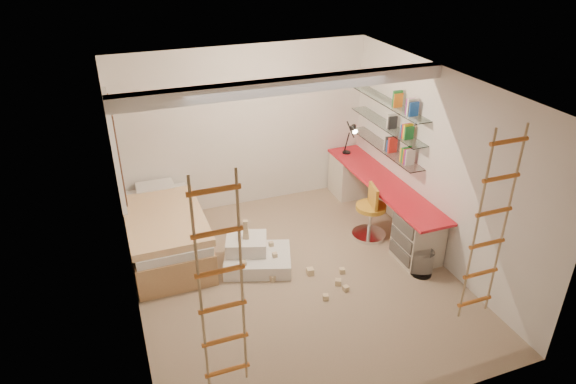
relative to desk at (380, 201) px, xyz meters
name	(u,v)px	position (x,y,z in m)	size (l,w,h in m)	color
floor	(296,279)	(-1.72, -0.86, -0.40)	(4.50, 4.50, 0.00)	#93765E
ceiling_beam	(288,86)	(-1.72, -0.56, 2.12)	(4.00, 0.18, 0.16)	white
window_frame	(114,149)	(-3.69, 0.64, 1.15)	(0.06, 1.15, 1.35)	white
window_blind	(117,149)	(-3.65, 0.64, 1.15)	(0.02, 1.00, 1.20)	#4C2D1E
rope_ladder_left	(221,289)	(-3.07, -2.61, 1.11)	(0.41, 0.04, 2.13)	orange
rope_ladder_right	(490,228)	(-0.37, -2.61, 1.11)	(0.41, 0.04, 2.13)	orange
waste_bin	(422,263)	(-0.11, -1.34, -0.23)	(0.28, 0.28, 0.35)	white
desk	(380,201)	(0.00, 0.00, 0.00)	(0.56, 2.80, 0.75)	red
shelves	(387,126)	(0.15, 0.27, 1.10)	(0.25, 1.80, 0.71)	white
bed	(166,232)	(-3.20, 0.36, -0.07)	(1.02, 2.00, 0.69)	#AD7F51
task_lamp	(352,134)	(-0.05, 0.96, 0.73)	(0.14, 0.36, 0.57)	black
swivel_chair	(370,218)	(-0.32, -0.27, -0.09)	(0.59, 0.59, 0.85)	gold
play_platform	(254,255)	(-2.13, -0.37, -0.25)	(1.06, 0.94, 0.39)	silver
toy_blocks	(288,260)	(-1.78, -0.71, -0.18)	(1.32, 1.19, 0.66)	#CCB284
books	(387,121)	(0.15, 0.27, 1.17)	(0.14, 0.64, 0.92)	white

